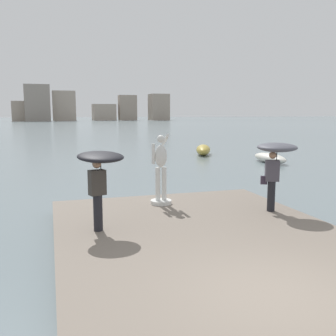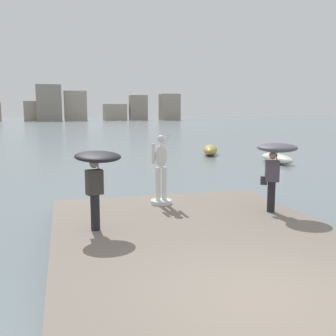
# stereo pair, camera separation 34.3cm
# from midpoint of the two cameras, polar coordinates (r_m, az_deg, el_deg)

# --- Properties ---
(ground_plane) EXTENTS (400.00, 400.00, 0.00)m
(ground_plane) POSITION_cam_midpoint_polar(r_m,az_deg,el_deg) (45.21, -12.85, 3.97)
(ground_plane) COLOR slate
(pier) EXTENTS (6.81, 10.69, 0.40)m
(pier) POSITION_cam_midpoint_polar(r_m,az_deg,el_deg) (8.56, 6.48, -12.57)
(pier) COLOR slate
(pier) RESTS_ON ground
(statue_white_figure) EXTENTS (0.65, 0.89, 2.18)m
(statue_white_figure) POSITION_cam_midpoint_polar(r_m,az_deg,el_deg) (11.91, -1.89, -0.78)
(statue_white_figure) COLOR silver
(statue_white_figure) RESTS_ON pier
(onlooker_left) EXTENTS (1.39, 1.40, 1.94)m
(onlooker_left) POSITION_cam_midpoint_polar(r_m,az_deg,el_deg) (9.35, -11.09, 0.10)
(onlooker_left) COLOR black
(onlooker_left) RESTS_ON pier
(onlooker_right) EXTENTS (1.46, 1.47, 1.98)m
(onlooker_right) POSITION_cam_midpoint_polar(r_m,az_deg,el_deg) (11.34, 14.76, 1.71)
(onlooker_right) COLOR black
(onlooker_right) RESTS_ON pier
(boat_near) EXTENTS (1.12, 3.37, 0.61)m
(boat_near) POSITION_cam_midpoint_polar(r_m,az_deg,el_deg) (25.63, 14.42, 1.45)
(boat_near) COLOR silver
(boat_near) RESTS_ON ground
(boat_mid) EXTENTS (2.20, 3.44, 0.76)m
(boat_mid) POSITION_cam_midpoint_polar(r_m,az_deg,el_deg) (29.53, 4.89, 2.70)
(boat_mid) COLOR #B2993D
(boat_mid) RESTS_ON ground
(distant_skyline) EXTENTS (88.46, 12.78, 12.60)m
(distant_skyline) POSITION_cam_midpoint_polar(r_m,az_deg,el_deg) (146.96, -14.57, 8.62)
(distant_skyline) COLOR gray
(distant_skyline) RESTS_ON ground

